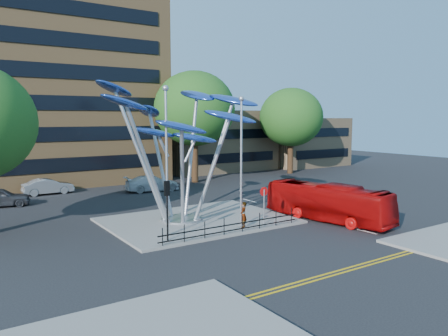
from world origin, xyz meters
TOP-DOWN VIEW (x-y plane):
  - ground at (0.00, 0.00)m, footprint 120.00×120.00m
  - traffic_island at (-1.00, 6.00)m, footprint 12.00×9.00m
  - double_yellow_near at (0.00, -6.00)m, footprint 40.00×0.12m
  - double_yellow_far at (0.00, -6.30)m, footprint 40.00×0.12m
  - brick_tower at (-6.00, 32.00)m, footprint 25.00×15.00m
  - low_building_near at (16.00, 30.00)m, footprint 15.00×8.00m
  - low_building_far at (30.00, 28.00)m, footprint 12.00×8.00m
  - tree_right at (8.00, 22.00)m, footprint 8.80×8.80m
  - tree_far at (22.00, 22.00)m, footprint 8.00×8.00m
  - leaf_sculpture at (-2.07, 6.68)m, footprint 12.72×9.54m
  - street_lamp_left at (-4.50, 3.50)m, footprint 0.36×0.36m
  - street_lamp_right at (0.50, 3.00)m, footprint 0.36×0.36m
  - traffic_light_island at (-5.00, 2.50)m, footprint 0.28×0.18m
  - no_entry_sign_island at (2.00, 2.52)m, footprint 0.60×0.10m
  - pedestrian_railing_front at (-1.00, 1.70)m, footprint 10.00×0.06m
  - red_bus at (6.60, 1.26)m, footprint 3.60×9.49m
  - pedestrian at (0.34, 2.50)m, footprint 0.71×0.68m
  - parked_car_mid at (-7.18, 22.95)m, footprint 4.50×1.64m
  - parked_car_right at (1.64, 19.23)m, footprint 5.43×2.74m

SIDE VIEW (x-z plane):
  - ground at x=0.00m, z-range 0.00..0.00m
  - double_yellow_near at x=0.00m, z-range 0.00..0.01m
  - double_yellow_far at x=0.00m, z-range 0.00..0.01m
  - traffic_island at x=-1.00m, z-range 0.00..0.15m
  - pedestrian_railing_front at x=-1.00m, z-range 0.05..1.05m
  - parked_car_mid at x=-7.18m, z-range 0.00..1.47m
  - parked_car_right at x=1.64m, z-range 0.00..1.51m
  - pedestrian at x=0.34m, z-range 0.15..1.78m
  - red_bus at x=6.60m, z-range 0.00..2.58m
  - no_entry_sign_island at x=2.00m, z-range 0.59..3.04m
  - traffic_light_island at x=-5.00m, z-range 0.90..4.33m
  - low_building_far at x=30.00m, z-range 0.00..7.00m
  - low_building_near at x=16.00m, z-range 0.00..8.00m
  - street_lamp_right at x=0.50m, z-range 0.94..9.24m
  - street_lamp_left at x=-4.50m, z-range 0.96..9.76m
  - leaf_sculpture at x=-2.07m, z-range 2.12..11.63m
  - tree_far at x=22.00m, z-range 1.70..12.51m
  - tree_right at x=8.00m, z-range 1.98..14.09m
  - brick_tower at x=-6.00m, z-range 0.00..30.00m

